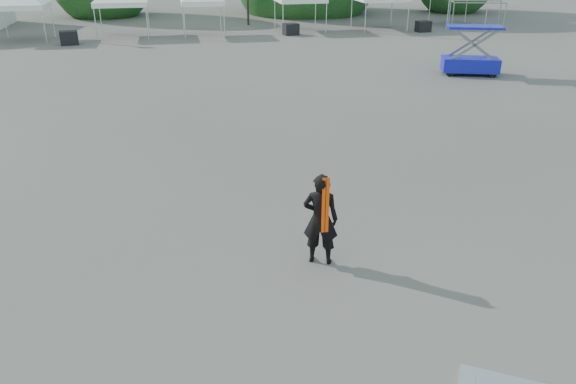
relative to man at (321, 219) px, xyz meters
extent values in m
plane|color=#474442|center=(0.37, 2.02, -0.92)|extent=(120.00, 120.00, 0.00)
cylinder|color=#382314|center=(-7.63, 42.02, 0.22)|extent=(0.36, 0.36, 2.27)
cylinder|color=silver|center=(-9.88, 28.21, 0.08)|extent=(0.06, 0.06, 2.00)
cylinder|color=silver|center=(-12.76, 31.09, 0.08)|extent=(0.06, 0.06, 2.00)
cylinder|color=silver|center=(-9.88, 31.09, 0.08)|extent=(0.06, 0.06, 2.00)
cube|color=white|center=(-11.32, 29.65, 1.16)|extent=(3.08, 3.08, 0.30)
cylinder|color=silver|center=(-6.95, 28.79, 0.08)|extent=(0.06, 0.06, 2.00)
cylinder|color=silver|center=(-3.82, 28.79, 0.08)|extent=(0.06, 0.06, 2.00)
cylinder|color=silver|center=(-6.95, 31.93, 0.08)|extent=(0.06, 0.06, 2.00)
cylinder|color=silver|center=(-3.82, 31.93, 0.08)|extent=(0.06, 0.06, 2.00)
cube|color=white|center=(-5.39, 30.36, 1.16)|extent=(3.34, 3.34, 0.30)
cylinder|color=silver|center=(-1.49, 28.44, 0.08)|extent=(0.06, 0.06, 2.00)
cylinder|color=silver|center=(1.04, 28.44, 0.08)|extent=(0.06, 0.06, 2.00)
cylinder|color=silver|center=(-1.49, 30.97, 0.08)|extent=(0.06, 0.06, 2.00)
cylinder|color=silver|center=(1.04, 30.97, 0.08)|extent=(0.06, 0.06, 2.00)
cube|color=white|center=(-0.22, 29.71, 1.16)|extent=(2.73, 2.73, 0.30)
cylinder|color=silver|center=(5.01, 28.94, 0.08)|extent=(0.06, 0.06, 2.00)
cylinder|color=silver|center=(7.99, 28.94, 0.08)|extent=(0.06, 0.06, 2.00)
cylinder|color=silver|center=(5.01, 31.93, 0.08)|extent=(0.06, 0.06, 2.00)
cylinder|color=silver|center=(7.99, 31.93, 0.08)|extent=(0.06, 0.06, 2.00)
cylinder|color=silver|center=(10.61, 28.51, 0.08)|extent=(0.06, 0.06, 2.00)
cylinder|color=silver|center=(13.70, 28.51, 0.08)|extent=(0.06, 0.06, 2.00)
cylinder|color=silver|center=(10.61, 31.60, 0.08)|extent=(0.06, 0.06, 2.00)
cylinder|color=silver|center=(13.70, 31.60, 0.08)|extent=(0.06, 0.06, 2.00)
cylinder|color=silver|center=(17.10, 29.43, 0.08)|extent=(0.06, 0.06, 2.00)
cylinder|color=silver|center=(20.12, 29.43, 0.08)|extent=(0.06, 0.06, 2.00)
cylinder|color=silver|center=(17.10, 32.45, 0.08)|extent=(0.06, 0.06, 2.00)
cylinder|color=silver|center=(20.12, 32.45, 0.08)|extent=(0.06, 0.06, 2.00)
imported|color=black|center=(0.00, 0.00, 0.00)|extent=(0.78, 0.65, 1.83)
cube|color=#FF4605|center=(0.00, -0.18, 0.36)|extent=(0.15, 0.02, 1.10)
cube|color=#0C0B96|center=(11.11, 14.89, -0.44)|extent=(2.81, 2.02, 0.63)
cube|color=#0C0B96|center=(11.11, 14.89, 1.25)|extent=(2.69, 1.94, 0.11)
cylinder|color=black|center=(10.04, 14.70, -0.73)|extent=(0.41, 0.27, 0.38)
cylinder|color=black|center=(11.84, 14.09, -0.73)|extent=(0.41, 0.27, 0.38)
cylinder|color=black|center=(10.38, 15.70, -0.73)|extent=(0.41, 0.27, 0.38)
cylinder|color=black|center=(12.18, 15.08, -0.73)|extent=(0.41, 0.27, 0.38)
cube|color=black|center=(-8.43, 27.43, -0.52)|extent=(1.14, 0.95, 0.80)
cube|color=black|center=(5.46, 28.54, -0.55)|extent=(1.08, 0.91, 0.74)
cube|color=black|center=(14.70, 28.12, -0.56)|extent=(1.01, 0.82, 0.72)
camera|label=1|loc=(-2.51, -9.11, 4.77)|focal=35.00mm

